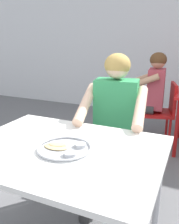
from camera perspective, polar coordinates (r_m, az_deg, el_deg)
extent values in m
cube|color=white|center=(4.62, 17.08, 20.42)|extent=(12.00, 0.12, 3.40)
cube|color=white|center=(1.43, -6.41, -8.71)|extent=(1.14, 0.86, 0.03)
cylinder|color=#B2B2B7|center=(2.14, -13.05, -11.37)|extent=(0.04, 0.04, 0.73)
cylinder|color=#B2B2B7|center=(1.79, 15.60, -17.63)|extent=(0.04, 0.04, 0.73)
cylinder|color=#B7BABF|center=(1.39, -5.87, -8.68)|extent=(0.31, 0.31, 0.01)
torus|color=#B7BABF|center=(1.39, -5.88, -8.27)|extent=(0.31, 0.31, 0.01)
cylinder|color=#B2B5BA|center=(1.31, -4.57, -9.76)|extent=(0.07, 0.07, 0.02)
cylinder|color=#9E4714|center=(1.30, -4.57, -9.59)|extent=(0.06, 0.06, 0.01)
cylinder|color=#B2B5BA|center=(1.40, -2.16, -7.73)|extent=(0.07, 0.07, 0.02)
cylinder|color=#B77F23|center=(1.40, -2.16, -7.57)|extent=(0.06, 0.06, 0.01)
ellipsoid|color=#DBB77A|center=(1.41, -7.79, -7.93)|extent=(0.15, 0.09, 0.01)
ellipsoid|color=tan|center=(1.42, -7.51, -7.45)|extent=(0.11, 0.08, 0.01)
cube|color=#3F3F44|center=(2.18, 6.31, -8.06)|extent=(0.44, 0.45, 0.04)
cube|color=#3F3F44|center=(2.27, 7.26, -1.11)|extent=(0.37, 0.09, 0.40)
cylinder|color=#3F3F44|center=(2.14, 9.55, -15.80)|extent=(0.03, 0.03, 0.42)
cylinder|color=#3F3F44|center=(2.18, 1.30, -14.83)|extent=(0.03, 0.03, 0.42)
cylinder|color=#3F3F44|center=(2.41, 10.43, -11.80)|extent=(0.03, 0.03, 0.42)
cylinder|color=#3F3F44|center=(2.45, 3.19, -11.05)|extent=(0.03, 0.03, 0.42)
cylinder|color=#343434|center=(1.89, 8.20, -19.96)|extent=(0.10, 0.10, 0.46)
cylinder|color=#343434|center=(1.92, 9.36, -9.95)|extent=(0.18, 0.41, 0.12)
cylinder|color=#343434|center=(1.94, -1.10, -18.70)|extent=(0.10, 0.10, 0.46)
cylinder|color=#343434|center=(1.97, 0.56, -9.01)|extent=(0.18, 0.41, 0.12)
cube|color=#339959|center=(2.02, 6.17, -0.11)|extent=(0.37, 0.25, 0.54)
cylinder|color=beige|center=(1.80, 11.75, 1.08)|extent=(0.14, 0.46, 0.25)
cylinder|color=beige|center=(1.87, -0.88, 2.03)|extent=(0.14, 0.46, 0.25)
sphere|color=beige|center=(1.95, 6.52, 10.42)|extent=(0.19, 0.19, 0.19)
ellipsoid|color=tan|center=(1.95, 6.53, 10.83)|extent=(0.21, 0.20, 0.18)
cylinder|color=#A31414|center=(3.00, 19.63, -3.78)|extent=(0.04, 0.04, 0.70)
cube|color=red|center=(3.27, 15.04, -0.21)|extent=(0.52, 0.48, 0.04)
cube|color=red|center=(3.25, 18.89, 3.07)|extent=(0.12, 0.37, 0.37)
cylinder|color=red|center=(3.19, 11.73, -4.69)|extent=(0.03, 0.03, 0.41)
cylinder|color=red|center=(3.48, 11.65, -2.85)|extent=(0.03, 0.03, 0.41)
cylinder|color=red|center=(3.22, 18.10, -4.98)|extent=(0.03, 0.03, 0.41)
cylinder|color=red|center=(3.51, 17.49, -3.13)|extent=(0.03, 0.03, 0.41)
cylinder|color=#313131|center=(3.28, 7.38, -3.48)|extent=(0.10, 0.10, 0.45)
cylinder|color=#313131|center=(3.17, 11.11, 0.65)|extent=(0.41, 0.16, 0.12)
cylinder|color=#313131|center=(3.56, 8.34, -1.88)|extent=(0.10, 0.10, 0.45)
cylinder|color=#313131|center=(3.46, 11.79, 1.97)|extent=(0.41, 0.16, 0.12)
cube|color=#B23F4C|center=(3.24, 15.23, 5.26)|extent=(0.23, 0.36, 0.50)
cylinder|color=tan|center=(3.04, 11.71, 6.67)|extent=(0.46, 0.12, 0.25)
cylinder|color=tan|center=(3.44, 12.58, 7.78)|extent=(0.46, 0.12, 0.25)
sphere|color=tan|center=(3.19, 15.72, 11.39)|extent=(0.19, 0.19, 0.19)
ellipsoid|color=brown|center=(3.19, 15.74, 11.65)|extent=(0.21, 0.20, 0.18)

